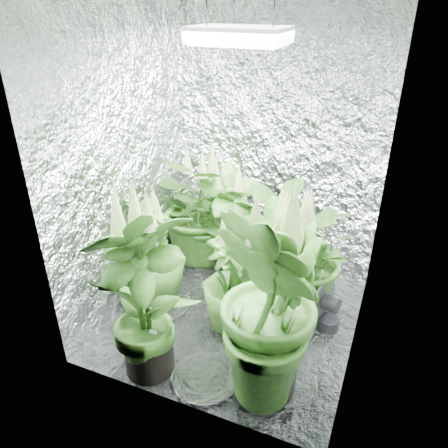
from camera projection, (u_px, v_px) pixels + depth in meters
The scene contains 13 objects.
ground at pixel (235, 317), 3.07m from camera, with size 1.60×1.60×0.00m, color white.
walls at pixel (237, 185), 2.61m from camera, with size 1.62×1.62×2.00m.
grow_lamp at pixel (239, 36), 2.22m from camera, with size 0.50×0.30×0.22m.
plant_a at pixel (202, 208), 3.51m from camera, with size 1.00×1.00×1.03m.
plant_b at pixel (231, 227), 3.29m from camera, with size 0.67×0.67×0.99m.
plant_c at pixel (266, 265), 2.87m from camera, with size 0.60×0.60×0.96m.
plant_d at pixel (153, 251), 3.07m from camera, with size 0.57×0.57×0.90m.
plant_e at pixel (300, 256), 2.95m from camera, with size 1.05×1.05×0.94m.
plant_f at pixel (143, 293), 2.39m from camera, with size 0.82×0.82×1.20m.
plant_g at pixel (272, 307), 2.22m from camera, with size 0.91×0.91×1.29m.
plant_h at pixel (233, 281), 2.82m from camera, with size 0.57×0.57×0.83m.
circulation_fan at pixel (326, 308), 2.91m from camera, with size 0.18×0.31×0.37m.
plant_label at pixel (153, 336), 2.47m from camera, with size 0.04×0.01×0.07m, color white.
Camera 1 is at (0.87, -2.25, 2.02)m, focal length 35.00 mm.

